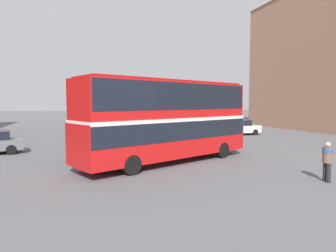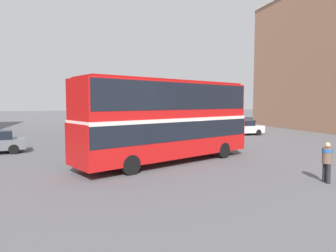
# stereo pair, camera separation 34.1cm
# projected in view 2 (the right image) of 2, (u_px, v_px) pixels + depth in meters

# --- Properties ---
(ground_plane) EXTENTS (240.00, 240.00, 0.00)m
(ground_plane) POSITION_uv_depth(u_px,v_px,m) (177.00, 160.00, 17.94)
(ground_plane) COLOR #5B5B60
(double_decker_bus) EXTENTS (11.13, 6.85, 4.70)m
(double_decker_bus) POSITION_uv_depth(u_px,v_px,m) (168.00, 116.00, 17.14)
(double_decker_bus) COLOR red
(double_decker_bus) RESTS_ON ground_plane
(pedestrian_foreground) EXTENTS (0.48, 0.48, 1.76)m
(pedestrian_foreground) POSITION_uv_depth(u_px,v_px,m) (327.00, 158.00, 12.83)
(pedestrian_foreground) COLOR #232328
(pedestrian_foreground) RESTS_ON ground_plane
(parked_car_kerb_far) EXTENTS (4.89, 2.87, 1.58)m
(parked_car_kerb_far) POSITION_uv_depth(u_px,v_px,m) (131.00, 126.00, 34.71)
(parked_car_kerb_far) COLOR navy
(parked_car_kerb_far) RESTS_ON ground_plane
(parked_car_side_street) EXTENTS (4.09, 2.08, 1.60)m
(parked_car_side_street) POSITION_uv_depth(u_px,v_px,m) (243.00, 128.00, 32.00)
(parked_car_side_street) COLOR silver
(parked_car_side_street) RESTS_ON ground_plane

